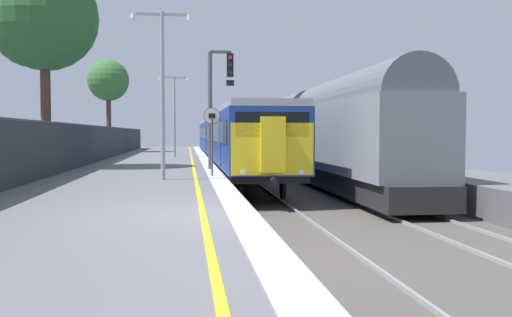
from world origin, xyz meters
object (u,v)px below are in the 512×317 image
(speed_limit_sign, at_px, (212,132))
(background_tree_centre, at_px, (41,21))
(background_tree_left, at_px, (108,82))
(platform_lamp_far, at_px, (174,109))
(platform_lamp_mid, at_px, (162,81))
(signal_gantry, at_px, (217,95))
(freight_train_adjacent_track, at_px, (289,131))
(commuter_train_at_platform, at_px, (227,137))

(speed_limit_sign, height_order, background_tree_centre, background_tree_centre)
(background_tree_left, bearing_deg, platform_lamp_far, -62.36)
(platform_lamp_mid, xyz_separation_m, background_tree_left, (-5.62, 29.00, 2.46))
(platform_lamp_mid, bearing_deg, speed_limit_sign, 40.39)
(speed_limit_sign, bearing_deg, signal_gantry, 84.54)
(freight_train_adjacent_track, bearing_deg, background_tree_centre, -139.76)
(speed_limit_sign, height_order, background_tree_left, background_tree_left)
(freight_train_adjacent_track, distance_m, background_tree_left, 17.57)
(platform_lamp_far, xyz_separation_m, background_tree_centre, (-5.51, -11.22, 3.33))
(signal_gantry, bearing_deg, commuter_train_at_platform, 84.22)
(commuter_train_at_platform, bearing_deg, background_tree_centre, -125.17)
(platform_lamp_far, bearing_deg, freight_train_adjacent_track, -1.40)
(background_tree_centre, bearing_deg, commuter_train_at_platform, 54.83)
(commuter_train_at_platform, xyz_separation_m, speed_limit_sign, (-1.85, -18.44, 0.30))
(platform_lamp_mid, xyz_separation_m, background_tree_centre, (-5.51, 7.05, 3.19))
(platform_lamp_mid, bearing_deg, platform_lamp_far, 90.00)
(freight_train_adjacent_track, bearing_deg, signal_gantry, -113.20)
(platform_lamp_far, distance_m, background_tree_left, 12.39)
(background_tree_centre, bearing_deg, signal_gantry, -13.00)
(freight_train_adjacent_track, distance_m, background_tree_centre, 17.74)
(platform_lamp_far, relative_size, background_tree_centre, 0.58)
(platform_lamp_far, xyz_separation_m, background_tree_left, (-5.62, 10.73, 2.60))
(commuter_train_at_platform, height_order, background_tree_left, background_tree_left)
(freight_train_adjacent_track, distance_m, platform_lamp_far, 7.67)
(freight_train_adjacent_track, bearing_deg, platform_lamp_far, 178.60)
(commuter_train_at_platform, relative_size, signal_gantry, 8.32)
(signal_gantry, relative_size, platform_lamp_far, 0.96)
(platform_lamp_far, bearing_deg, signal_gantry, -81.02)
(speed_limit_sign, bearing_deg, freight_train_adjacent_track, 70.65)
(commuter_train_at_platform, relative_size, background_tree_centre, 4.67)
(platform_lamp_mid, distance_m, background_tree_left, 29.65)
(freight_train_adjacent_track, relative_size, background_tree_left, 5.75)
(commuter_train_at_platform, bearing_deg, background_tree_left, 135.03)
(speed_limit_sign, height_order, platform_lamp_mid, platform_lamp_mid)
(freight_train_adjacent_track, distance_m, speed_limit_sign, 17.66)
(commuter_train_at_platform, distance_m, background_tree_left, 13.67)
(freight_train_adjacent_track, xyz_separation_m, signal_gantry, (-5.48, -12.78, 1.49))
(platform_lamp_mid, bearing_deg, signal_gantry, 68.88)
(freight_train_adjacent_track, bearing_deg, speed_limit_sign, -109.35)
(freight_train_adjacent_track, height_order, background_tree_left, background_tree_left)
(commuter_train_at_platform, distance_m, freight_train_adjacent_track, 4.40)
(platform_lamp_far, relative_size, background_tree_left, 0.69)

